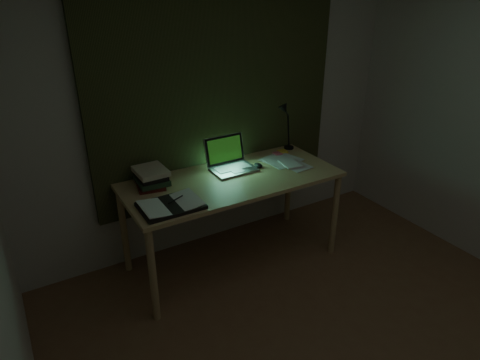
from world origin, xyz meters
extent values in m
cube|color=beige|center=(0.00, 2.00, 1.25)|extent=(3.50, 0.00, 2.50)
cube|color=beige|center=(-1.75, 0.00, 1.25)|extent=(0.00, 4.00, 2.50)
cube|color=#262C16|center=(0.00, 1.96, 1.45)|extent=(2.20, 0.06, 2.00)
ellipsoid|color=black|center=(0.18, 1.62, 0.80)|extent=(0.06, 0.09, 0.03)
cube|color=yellow|center=(0.56, 1.79, 0.80)|extent=(0.08, 0.08, 0.02)
cube|color=#F96179|center=(0.49, 1.77, 0.79)|extent=(0.07, 0.07, 0.01)
camera|label=1|loc=(-1.62, -1.13, 2.22)|focal=32.00mm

